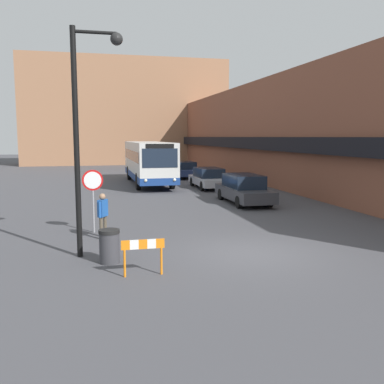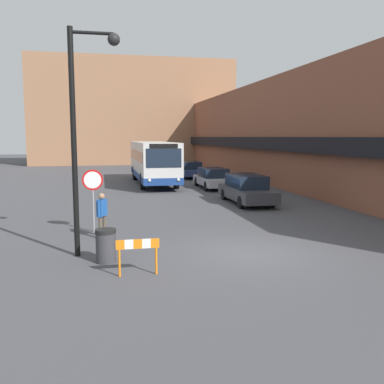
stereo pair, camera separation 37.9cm
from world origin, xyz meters
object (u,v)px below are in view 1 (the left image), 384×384
Objects in this scene: street_lamp at (86,118)px; parked_car_middle at (209,178)px; city_bus at (148,161)px; parked_car_front at (244,189)px; parked_car_back at (185,170)px; construction_barricade at (143,250)px; stop_sign at (93,187)px; trash_bin at (109,246)px; pedestrian at (103,212)px.

parked_car_middle is at bearing 62.75° from street_lamp.
parked_car_front is at bearing -70.52° from city_bus.
parked_car_back is 26.30m from construction_barricade.
parked_car_front is 1.03× the size of parked_car_middle.
parked_car_middle is 18.95m from construction_barricade.
stop_sign is (-4.14, -15.92, -0.04)m from city_bus.
parked_car_front is 12.05m from trash_bin.
parked_car_middle is (3.71, -3.56, -1.02)m from city_bus.
stop_sign reaches higher than construction_barricade.
stop_sign is 3.97m from street_lamp.
parked_car_front is 4.38× the size of construction_barricade.
parked_car_front reaches higher than trash_bin.
street_lamp is at bearing -109.00° from parked_car_back.
pedestrian is at bearing 77.94° from street_lamp.
trash_bin is (0.55, -0.86, -3.57)m from street_lamp.
trash_bin is at bearing -100.64° from city_bus.
trash_bin is (0.09, -3.01, -0.47)m from pedestrian.
city_bus is at bearing 79.36° from trash_bin.
parked_car_middle reaches higher than trash_bin.
pedestrian reaches higher than parked_car_back.
stop_sign is at bearing -111.38° from parked_car_back.
construction_barricade is at bearing -59.73° from trash_bin.
stop_sign is (-7.85, -20.06, 0.98)m from parked_car_back.
construction_barricade is (0.87, -4.35, -0.28)m from pedestrian.
city_bus reaches higher than parked_car_middle.
construction_barricade is at bearing -138.49° from pedestrian.
city_bus is 2.33× the size of parked_car_front.
trash_bin is 1.56m from construction_barricade.
pedestrian is (-3.83, -16.94, -0.77)m from city_bus.
construction_barricade is at bearing -104.71° from parked_car_back.
parked_car_front is at bearing -90.00° from parked_car_middle.
pedestrian is 1.44× the size of construction_barricade.
construction_barricade is at bearing -77.67° from stop_sign.
parked_car_middle is (-0.00, 6.94, -0.05)m from parked_car_front.
parked_car_front is 9.93m from pedestrian.
stop_sign is at bearing 102.33° from construction_barricade.
pedestrian is at bearing -119.41° from parked_car_middle.
parked_car_front is at bearing 47.08° from street_lamp.
trash_bin is at bearing -114.46° from parked_car_middle.
city_bus reaches higher than parked_car_front.
parked_car_middle is at bearing -90.00° from parked_car_back.
street_lamp reaches higher than parked_car_front.
city_bus is at bearing 109.48° from parked_car_front.
city_bus is 5.65m from parked_car_back.
stop_sign is 1.47× the size of pedestrian.
city_bus is 2.62× the size of parked_car_back.
pedestrian reaches higher than parked_car_front.
stop_sign is 1.30m from pedestrian.
construction_barricade is (-2.97, -21.30, -1.05)m from city_bus.
parked_car_back is 2.72× the size of pedestrian.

